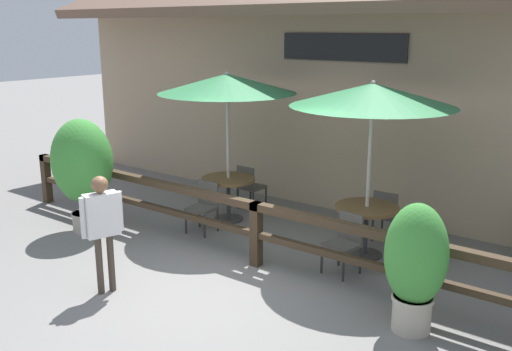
# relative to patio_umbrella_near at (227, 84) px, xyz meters

# --- Properties ---
(ground_plane) EXTENTS (60.00, 60.00, 0.00)m
(ground_plane) POSITION_rel_patio_umbrella_near_xyz_m (1.61, -2.37, -2.41)
(ground_plane) COLOR slate
(building_facade) EXTENTS (14.28, 1.49, 4.23)m
(building_facade) POSITION_rel_patio_umbrella_near_xyz_m (1.61, 1.73, -0.25)
(building_facade) COLOR tan
(building_facade) RESTS_ON ground
(patio_railing) EXTENTS (10.40, 0.14, 0.95)m
(patio_railing) POSITION_rel_patio_umbrella_near_xyz_m (1.61, -1.32, -1.72)
(patio_railing) COLOR #3D2D1E
(patio_railing) RESTS_ON ground
(patio_umbrella_near) EXTENTS (2.36, 2.36, 2.62)m
(patio_umbrella_near) POSITION_rel_patio_umbrella_near_xyz_m (0.00, 0.00, 0.00)
(patio_umbrella_near) COLOR #B7B2A8
(patio_umbrella_near) RESTS_ON ground
(dining_table_near) EXTENTS (0.94, 0.94, 0.77)m
(dining_table_near) POSITION_rel_patio_umbrella_near_xyz_m (0.00, 0.00, -1.79)
(dining_table_near) COLOR brown
(dining_table_near) RESTS_ON ground
(chair_near_streetside) EXTENTS (0.46, 0.46, 0.84)m
(chair_near_streetside) POSITION_rel_patio_umbrella_near_xyz_m (0.05, -0.71, -1.94)
(chair_near_streetside) COLOR #514C47
(chair_near_streetside) RESTS_ON ground
(chair_near_wallside) EXTENTS (0.43, 0.43, 0.84)m
(chair_near_wallside) POSITION_rel_patio_umbrella_near_xyz_m (-0.07, 0.71, -1.94)
(chair_near_wallside) COLOR #514C47
(chair_near_wallside) RESTS_ON ground
(patio_umbrella_middle) EXTENTS (2.36, 2.36, 2.62)m
(patio_umbrella_middle) POSITION_rel_patio_umbrella_near_xyz_m (2.69, -0.04, 0.00)
(patio_umbrella_middle) COLOR #B7B2A8
(patio_umbrella_middle) RESTS_ON ground
(dining_table_middle) EXTENTS (0.94, 0.94, 0.77)m
(dining_table_middle) POSITION_rel_patio_umbrella_near_xyz_m (2.69, -0.04, -1.79)
(dining_table_middle) COLOR brown
(dining_table_middle) RESTS_ON ground
(chair_middle_streetside) EXTENTS (0.49, 0.49, 0.84)m
(chair_middle_streetside) POSITION_rel_patio_umbrella_near_xyz_m (2.73, -0.77, -1.94)
(chair_middle_streetside) COLOR #514C47
(chair_middle_streetside) RESTS_ON ground
(chair_middle_wallside) EXTENTS (0.43, 0.43, 0.84)m
(chair_middle_wallside) POSITION_rel_patio_umbrella_near_xyz_m (2.71, 0.70, -1.94)
(chair_middle_wallside) COLOR #514C47
(chair_middle_wallside) RESTS_ON ground
(potted_plant_entrance_palm) EXTENTS (0.70, 0.63, 1.51)m
(potted_plant_entrance_palm) POSITION_rel_patio_umbrella_near_xyz_m (4.11, -1.72, -1.60)
(potted_plant_entrance_palm) COLOR #B7AD99
(potted_plant_entrance_palm) RESTS_ON ground
(potted_plant_corner_fern) EXTENTS (1.06, 0.96, 1.91)m
(potted_plant_corner_fern) POSITION_rel_patio_umbrella_near_xyz_m (-1.56, -1.88, -1.26)
(potted_plant_corner_fern) COLOR #B7AD99
(potted_plant_corner_fern) RESTS_ON ground
(pedestrian) EXTENTS (0.31, 0.53, 1.56)m
(pedestrian) POSITION_rel_patio_umbrella_near_xyz_m (0.57, -3.17, -1.41)
(pedestrian) COLOR #42382D
(pedestrian) RESTS_ON ground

